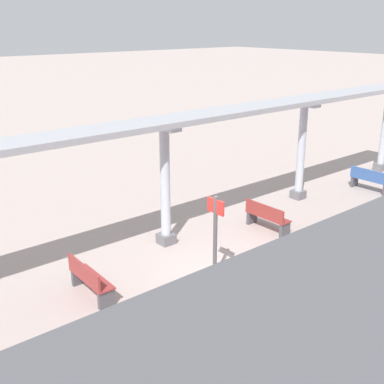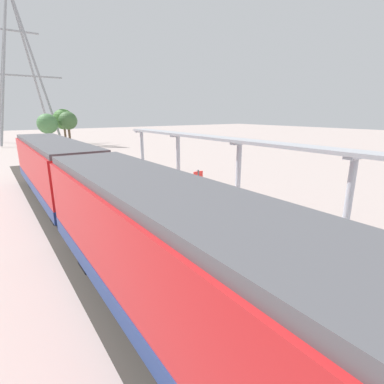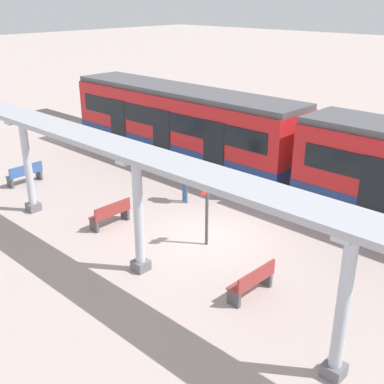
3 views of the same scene
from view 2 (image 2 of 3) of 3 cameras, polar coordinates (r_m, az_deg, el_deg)
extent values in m
plane|color=#B2A19B|center=(14.80, 0.25, -4.42)|extent=(176.00, 176.00, 0.00)
cube|color=gold|center=(13.34, -11.04, -6.98)|extent=(0.49, 30.52, 0.01)
cube|color=#38332D|center=(12.78, -18.66, -8.56)|extent=(3.20, 42.52, 0.01)
cube|color=red|center=(6.69, -3.94, -12.02)|extent=(2.60, 12.59, 2.60)
cube|color=navy|center=(7.22, -3.78, -19.26)|extent=(2.63, 12.61, 0.55)
cube|color=#515156|center=(6.17, -4.18, -0.22)|extent=(2.39, 12.59, 0.24)
cube|color=black|center=(7.25, 4.97, -7.06)|extent=(0.03, 11.58, 0.84)
cube|color=black|center=(5.82, 26.74, -21.33)|extent=(0.04, 1.10, 2.00)
cube|color=black|center=(7.49, 4.91, -11.03)|extent=(0.04, 1.10, 2.00)
cube|color=black|center=(9.91, -6.86, -4.34)|extent=(0.04, 1.10, 2.00)
cube|color=black|center=(10.71, -15.26, -11.20)|extent=(2.21, 0.90, 0.64)
cube|color=red|center=(18.80, -25.38, 4.48)|extent=(2.60, 12.59, 2.60)
cube|color=navy|center=(18.99, -25.02, 1.45)|extent=(2.63, 12.61, 0.55)
cube|color=#515156|center=(18.62, -25.88, 8.77)|extent=(2.39, 12.59, 0.24)
cube|color=black|center=(19.01, -21.60, 5.95)|extent=(0.03, 11.58, 0.84)
cube|color=black|center=(16.11, -18.64, 2.66)|extent=(0.04, 1.10, 2.00)
cube|color=black|center=(19.10, -21.41, 4.29)|extent=(0.04, 1.10, 2.00)
cube|color=black|center=(22.13, -23.44, 5.48)|extent=(0.04, 1.10, 2.00)
cube|color=black|center=(23.01, -26.74, 1.95)|extent=(2.21, 0.90, 0.64)
cube|color=black|center=(15.32, -21.95, -3.62)|extent=(2.21, 0.90, 0.64)
cube|color=slate|center=(13.15, 27.53, -8.18)|extent=(0.44, 0.44, 0.30)
cylinder|color=silver|center=(12.62, 28.47, -1.12)|extent=(0.28, 0.28, 3.07)
cube|color=silver|center=(12.32, 29.41, 6.01)|extent=(1.10, 0.36, 0.12)
cube|color=slate|center=(16.52, 8.85, -1.94)|extent=(0.44, 0.44, 0.30)
cylinder|color=silver|center=(16.10, 9.10, 3.79)|extent=(0.28, 0.28, 3.07)
cube|color=silver|center=(15.86, 9.34, 9.44)|extent=(1.10, 0.36, 0.12)
cube|color=slate|center=(21.19, -2.68, 2.09)|extent=(0.44, 0.44, 0.30)
cylinder|color=silver|center=(20.87, -2.74, 6.60)|extent=(0.28, 0.28, 3.07)
cube|color=silver|center=(20.69, -2.79, 10.96)|extent=(1.10, 0.36, 0.12)
cube|color=slate|center=(26.22, -9.60, 4.47)|extent=(0.44, 0.44, 0.30)
cylinder|color=silver|center=(25.96, -9.76, 8.12)|extent=(0.28, 0.28, 3.07)
cube|color=silver|center=(25.82, -9.93, 11.63)|extent=(1.10, 0.36, 0.12)
cube|color=#A8AAB2|center=(15.97, 8.93, 10.00)|extent=(1.20, 24.46, 0.16)
cube|color=maroon|center=(13.62, 13.98, -4.72)|extent=(1.50, 0.45, 0.04)
cube|color=maroon|center=(13.66, 13.44, -3.64)|extent=(1.50, 0.07, 0.40)
cube|color=#4C4C51|center=(14.19, 15.70, -5.01)|extent=(0.10, 0.40, 0.42)
cube|color=#4C4C51|center=(13.22, 12.00, -6.28)|extent=(0.10, 0.40, 0.42)
cube|color=#993331|center=(18.00, -0.60, 0.66)|extent=(1.51, 0.49, 0.04)
cube|color=#993331|center=(18.10, -0.93, 1.46)|extent=(1.50, 0.11, 0.40)
cube|color=#4C4C51|center=(18.42, 1.16, 0.26)|extent=(0.11, 0.40, 0.42)
cube|color=#4C4C51|center=(17.72, -2.42, -0.36)|extent=(0.11, 0.40, 0.42)
cube|color=#337F68|center=(23.07, -9.09, 3.75)|extent=(1.51, 0.46, 0.04)
cube|color=#337F68|center=(23.20, -9.32, 4.36)|extent=(1.50, 0.08, 0.40)
cube|color=#4C4C51|center=(23.42, -7.60, 3.41)|extent=(0.10, 0.40, 0.42)
cube|color=#4C4C51|center=(22.84, -10.56, 2.97)|extent=(0.10, 0.40, 0.42)
cylinder|color=#706159|center=(26.51, -13.35, 5.07)|extent=(0.48, 0.48, 0.91)
cylinder|color=#4C4C51|center=(14.97, 1.20, 0.22)|extent=(0.10, 0.10, 2.20)
cube|color=red|center=(14.77, 1.22, 3.41)|extent=(0.56, 0.04, 0.36)
cylinder|color=#375A86|center=(11.96, 1.57, -7.10)|extent=(0.11, 0.11, 0.88)
cylinder|color=#375A86|center=(11.81, 1.88, -7.41)|extent=(0.11, 0.11, 0.88)
cube|color=#2B1F2E|center=(11.61, 1.76, -3.74)|extent=(0.36, 0.56, 0.66)
sphere|color=tan|center=(11.47, 1.78, -1.61)|extent=(0.24, 0.24, 0.24)
cylinder|color=#93969B|center=(59.23, -28.91, 20.25)|extent=(4.59, 4.65, 23.60)
cylinder|color=#93969B|center=(58.80, -33.27, 19.73)|extent=(4.59, 4.65, 23.60)
cylinder|color=#93969B|center=(55.03, -28.33, 20.83)|extent=(4.59, 4.65, 23.60)
cylinder|color=#93969B|center=(54.56, -33.04, 20.29)|extent=(4.59, 4.65, 23.60)
cube|color=#93969B|center=(56.73, -30.72, 19.10)|extent=(12.49, 0.30, 0.24)
cube|color=#93969B|center=(57.73, -31.67, 25.38)|extent=(6.95, 0.30, 0.24)
cylinder|color=brown|center=(51.13, -23.62, 10.03)|extent=(0.32, 0.32, 2.73)
sphere|color=#3D712F|center=(51.01, -23.94, 12.95)|extent=(3.12, 3.12, 3.12)
cylinder|color=brown|center=(46.16, -22.88, 9.75)|extent=(0.32, 0.32, 2.88)
sphere|color=#3F6637|center=(46.03, -23.20, 12.78)|extent=(2.52, 2.52, 2.52)
cylinder|color=brown|center=(45.56, -26.19, 9.04)|extent=(0.32, 0.32, 2.42)
sphere|color=#4A7E46|center=(45.43, -26.54, 11.92)|extent=(2.72, 2.72, 2.72)
camera|label=1|loc=(19.18, -35.01, 15.99)|focal=46.16mm
camera|label=3|loc=(28.05, 7.64, 20.18)|focal=44.93mm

